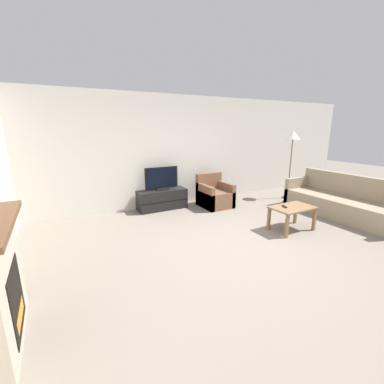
{
  "coord_description": "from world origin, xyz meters",
  "views": [
    {
      "loc": [
        -2.72,
        -3.01,
        1.93
      ],
      "look_at": [
        -0.69,
        0.75,
        0.85
      ],
      "focal_mm": 24.0,
      "sensor_mm": 36.0,
      "label": 1
    }
  ],
  "objects_px": {
    "couch": "(343,203)",
    "tv": "(162,179)",
    "armchair": "(214,196)",
    "floor_lamp": "(293,139)",
    "coffee_table": "(292,211)",
    "remote": "(284,207)",
    "tv_stand": "(162,199)"
  },
  "relations": [
    {
      "from": "couch",
      "to": "floor_lamp",
      "type": "distance_m",
      "value": 2.12
    },
    {
      "from": "tv",
      "to": "armchair",
      "type": "xyz_separation_m",
      "value": [
        1.24,
        -0.4,
        -0.46
      ]
    },
    {
      "from": "coffee_table",
      "to": "remote",
      "type": "xyz_separation_m",
      "value": [
        -0.15,
        0.06,
        0.08
      ]
    },
    {
      "from": "coffee_table",
      "to": "remote",
      "type": "distance_m",
      "value": 0.19
    },
    {
      "from": "couch",
      "to": "tv",
      "type": "bearing_deg",
      "value": 144.83
    },
    {
      "from": "remote",
      "to": "couch",
      "type": "relative_size",
      "value": 0.06
    },
    {
      "from": "tv_stand",
      "to": "floor_lamp",
      "type": "height_order",
      "value": "floor_lamp"
    },
    {
      "from": "remote",
      "to": "armchair",
      "type": "bearing_deg",
      "value": 119.95
    },
    {
      "from": "armchair",
      "to": "couch",
      "type": "xyz_separation_m",
      "value": [
        2.13,
        -1.98,
        0.02
      ]
    },
    {
      "from": "armchair",
      "to": "coffee_table",
      "type": "relative_size",
      "value": 0.98
    },
    {
      "from": "tv",
      "to": "coffee_table",
      "type": "bearing_deg",
      "value": -55.05
    },
    {
      "from": "tv_stand",
      "to": "remote",
      "type": "height_order",
      "value": "remote"
    },
    {
      "from": "tv",
      "to": "tv_stand",
      "type": "bearing_deg",
      "value": 90.0
    },
    {
      "from": "floor_lamp",
      "to": "couch",
      "type": "bearing_deg",
      "value": -93.3
    },
    {
      "from": "tv_stand",
      "to": "floor_lamp",
      "type": "distance_m",
      "value": 3.81
    },
    {
      "from": "tv",
      "to": "couch",
      "type": "height_order",
      "value": "tv"
    },
    {
      "from": "couch",
      "to": "floor_lamp",
      "type": "height_order",
      "value": "floor_lamp"
    },
    {
      "from": "armchair",
      "to": "remote",
      "type": "xyz_separation_m",
      "value": [
        0.29,
        -1.95,
        0.21
      ]
    },
    {
      "from": "tv_stand",
      "to": "coffee_table",
      "type": "distance_m",
      "value": 2.95
    },
    {
      "from": "couch",
      "to": "floor_lamp",
      "type": "relative_size",
      "value": 1.34
    },
    {
      "from": "tv_stand",
      "to": "remote",
      "type": "xyz_separation_m",
      "value": [
        1.53,
        -2.35,
        0.24
      ]
    },
    {
      "from": "tv",
      "to": "remote",
      "type": "relative_size",
      "value": 5.32
    },
    {
      "from": "couch",
      "to": "coffee_table",
      "type": "bearing_deg",
      "value": -178.76
    },
    {
      "from": "tv_stand",
      "to": "remote",
      "type": "distance_m",
      "value": 2.82
    },
    {
      "from": "armchair",
      "to": "floor_lamp",
      "type": "relative_size",
      "value": 0.44
    },
    {
      "from": "coffee_table",
      "to": "floor_lamp",
      "type": "xyz_separation_m",
      "value": [
        1.78,
        1.67,
        1.24
      ]
    },
    {
      "from": "armchair",
      "to": "remote",
      "type": "distance_m",
      "value": 1.99
    },
    {
      "from": "coffee_table",
      "to": "floor_lamp",
      "type": "bearing_deg",
      "value": 43.15
    },
    {
      "from": "coffee_table",
      "to": "floor_lamp",
      "type": "relative_size",
      "value": 0.44
    },
    {
      "from": "remote",
      "to": "couch",
      "type": "xyz_separation_m",
      "value": [
        1.84,
        -0.03,
        -0.19
      ]
    },
    {
      "from": "tv_stand",
      "to": "tv",
      "type": "height_order",
      "value": "tv"
    },
    {
      "from": "armchair",
      "to": "coffee_table",
      "type": "distance_m",
      "value": 2.07
    }
  ]
}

